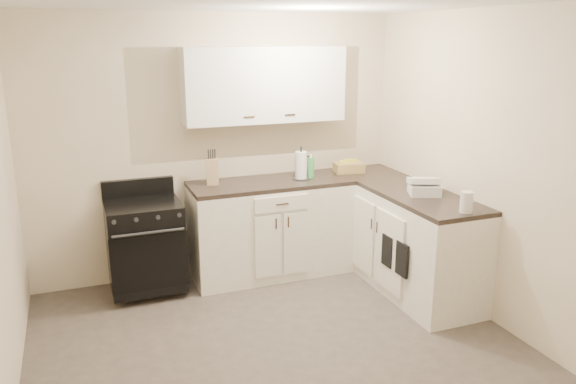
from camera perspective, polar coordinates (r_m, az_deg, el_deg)
name	(u,v)px	position (r m, az deg, el deg)	size (l,w,h in m)	color
floor	(285,357)	(4.30, -0.32, -16.37)	(3.60, 3.60, 0.00)	#473F38
wall_back	(218,147)	(5.47, -7.10, 4.57)	(3.60, 3.60, 0.00)	beige
wall_right	(497,171)	(4.73, 20.51, 2.00)	(3.60, 3.60, 0.00)	beige
wall_front	(449,308)	(2.31, 16.07, -11.24)	(3.60, 3.60, 0.00)	beige
base_cabinets_back	(271,229)	(5.52, -1.76, -3.83)	(1.55, 0.60, 0.90)	white
base_cabinets_right	(401,237)	(5.42, 11.40, -4.51)	(0.60, 1.90, 0.90)	white
countertop_back	(270,183)	(5.38, -1.80, 0.90)	(1.55, 0.60, 0.04)	black
countertop_right	(404,189)	(5.28, 11.67, 0.30)	(0.60, 1.90, 0.04)	black
upper_cabinets	(264,85)	(5.37, -2.43, 10.83)	(1.55, 0.30, 0.70)	white
stove	(145,245)	(5.24, -14.28, -5.26)	(0.65, 0.56, 0.79)	black
knife_block	(212,172)	(5.28, -7.69, 2.06)	(0.11, 0.10, 0.24)	tan
paper_towel	(301,165)	(5.43, 1.33, 2.71)	(0.11, 0.11, 0.27)	white
soap_bottle	(311,168)	(5.49, 2.32, 2.48)	(0.07, 0.07, 0.20)	green
picture_frame	(306,164)	(5.76, 1.87, 2.90)	(0.13, 0.02, 0.17)	black
wicker_basket	(349,167)	(5.77, 6.19, 2.50)	(0.29, 0.19, 0.10)	tan
countertop_grill	(424,189)	(5.05, 13.67, 0.29)	(0.26, 0.24, 0.09)	white
glass_jar	(466,202)	(4.61, 17.68, -0.98)	(0.10, 0.10, 0.17)	silver
oven_mitt_near	(402,259)	(4.84, 11.50, -6.74)	(0.02, 0.17, 0.29)	black
oven_mitt_far	(387,251)	(5.02, 10.06, -5.93)	(0.02, 0.16, 0.28)	black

